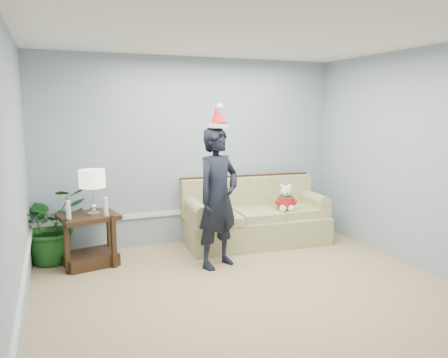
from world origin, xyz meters
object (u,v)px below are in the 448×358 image
man (218,198)px  teddy_bear (286,201)px  houseplant (51,225)px  side_table (90,245)px  table_lamp (92,181)px  sofa (255,220)px

man → teddy_bear: 1.36m
houseplant → teddy_bear: size_ratio=2.53×
teddy_bear → houseplant: bearing=-170.4°
man → side_table: bearing=133.0°
table_lamp → houseplant: size_ratio=0.58×
sofa → table_lamp: size_ratio=3.74×
side_table → houseplant: size_ratio=0.80×
table_lamp → houseplant: table_lamp is taller
man → houseplant: bearing=130.2°
houseplant → sofa: bearing=-3.9°
side_table → man: bearing=-22.7°
side_table → table_lamp: 0.84m
side_table → houseplant: 0.58m
table_lamp → man: bearing=-21.7°
table_lamp → houseplant: (-0.50, 0.35, -0.60)m
table_lamp → houseplant: bearing=144.9°
teddy_bear → side_table: bearing=-165.5°
side_table → teddy_bear: size_ratio=2.02×
sofa → houseplant: (-2.80, 0.19, 0.15)m
sofa → teddy_bear: sofa is taller
houseplant → man: (1.94, -0.93, 0.38)m
man → teddy_bear: bearing=-2.7°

